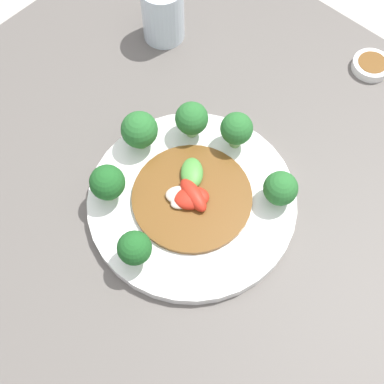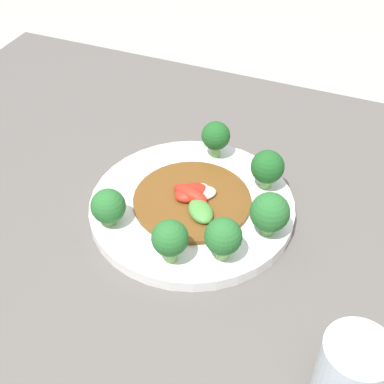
{
  "view_description": "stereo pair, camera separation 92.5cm",
  "coord_description": "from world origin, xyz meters",
  "views": [
    {
      "loc": [
        -0.19,
        0.28,
        1.45
      ],
      "look_at": [
        0.05,
        0.03,
        0.78
      ],
      "focal_mm": 50.0,
      "sensor_mm": 36.0,
      "label": 1
    },
    {
      "loc": [
        0.27,
        -0.51,
        1.3
      ],
      "look_at": [
        0.05,
        0.03,
        0.78
      ],
      "focal_mm": 50.0,
      "sensor_mm": 36.0,
      "label": 2
    }
  ],
  "objects": [
    {
      "name": "drinking_glass",
      "position": [
        0.31,
        -0.19,
        0.8
      ],
      "size": [
        0.07,
        0.07,
        0.1
      ],
      "color": "silver",
      "rests_on": "table"
    },
    {
      "name": "broccoli_southeast",
      "position": [
        0.13,
        -0.06,
        0.8
      ],
      "size": [
        0.05,
        0.05,
        0.06
      ],
      "color": "#89B76B",
      "rests_on": "plate"
    },
    {
      "name": "broccoli_south",
      "position": [
        0.06,
        -0.09,
        0.8
      ],
      "size": [
        0.05,
        0.05,
        0.06
      ],
      "color": "#7AAD5B",
      "rests_on": "plate"
    },
    {
      "name": "plate",
      "position": [
        0.05,
        0.03,
        0.75
      ],
      "size": [
        0.3,
        0.3,
        0.02
      ],
      "color": "white",
      "rests_on": "table"
    },
    {
      "name": "stirfry_center",
      "position": [
        0.05,
        0.03,
        0.77
      ],
      "size": [
        0.17,
        0.17,
        0.03
      ],
      "color": "brown",
      "rests_on": "plate"
    },
    {
      "name": "broccoli_east",
      "position": [
        0.17,
        0.01,
        0.8
      ],
      "size": [
        0.05,
        0.05,
        0.07
      ],
      "color": "#70A356",
      "rests_on": "plate"
    },
    {
      "name": "table",
      "position": [
        0.0,
        0.0,
        0.37
      ],
      "size": [
        1.08,
        0.88,
        0.75
      ],
      "color": "#5B5651",
      "rests_on": "ground_plane"
    },
    {
      "name": "broccoli_southwest",
      "position": [
        -0.04,
        -0.06,
        0.79
      ],
      "size": [
        0.05,
        0.05,
        0.06
      ],
      "color": "#7AAD5B",
      "rests_on": "plate"
    },
    {
      "name": "broccoli_north",
      "position": [
        0.04,
        0.14,
        0.8
      ],
      "size": [
        0.05,
        0.05,
        0.06
      ],
      "color": "#70A356",
      "rests_on": "plate"
    },
    {
      "name": "broccoli_northeast",
      "position": [
        0.14,
        0.1,
        0.8
      ],
      "size": [
        0.05,
        0.05,
        0.06
      ],
      "color": "#7AAD5B",
      "rests_on": "plate"
    }
  ]
}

